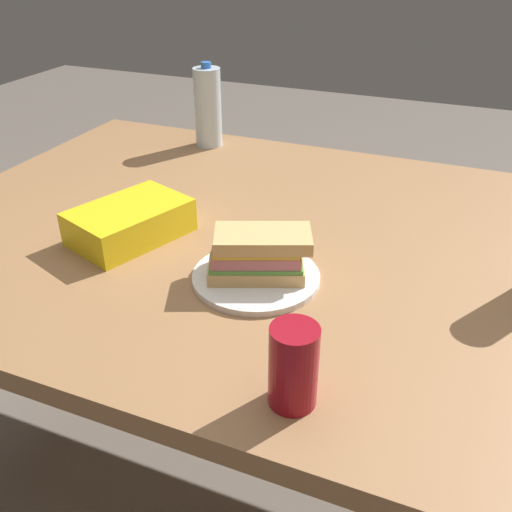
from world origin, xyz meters
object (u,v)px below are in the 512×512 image
(sandwich, at_px, (258,254))
(water_bottle_tall, at_px, (208,107))
(dining_table, at_px, (327,276))
(chip_bag, at_px, (130,222))
(soda_can_red, at_px, (293,366))
(paper_plate, at_px, (256,277))

(sandwich, height_order, water_bottle_tall, water_bottle_tall)
(dining_table, relative_size, water_bottle_tall, 7.62)
(chip_bag, relative_size, water_bottle_tall, 0.98)
(dining_table, relative_size, soda_can_red, 14.61)
(soda_can_red, bearing_deg, dining_table, 99.71)
(dining_table, xyz_separation_m, chip_bag, (-0.38, -0.13, 0.11))
(soda_can_red, bearing_deg, water_bottle_tall, 122.59)
(soda_can_red, height_order, chip_bag, soda_can_red)
(sandwich, bearing_deg, paper_plate, -131.10)
(sandwich, bearing_deg, water_bottle_tall, 123.32)
(paper_plate, relative_size, water_bottle_tall, 0.99)
(sandwich, bearing_deg, soda_can_red, -59.16)
(paper_plate, xyz_separation_m, sandwich, (0.00, 0.00, 0.05))
(paper_plate, distance_m, water_bottle_tall, 0.75)
(water_bottle_tall, bearing_deg, soda_can_red, -57.41)
(sandwich, height_order, chip_bag, sandwich)
(soda_can_red, relative_size, chip_bag, 0.53)
(soda_can_red, relative_size, water_bottle_tall, 0.52)
(chip_bag, distance_m, water_bottle_tall, 0.58)
(paper_plate, xyz_separation_m, chip_bag, (-0.30, 0.05, 0.03))
(soda_can_red, bearing_deg, chip_bag, 145.66)
(sandwich, relative_size, chip_bag, 0.87)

